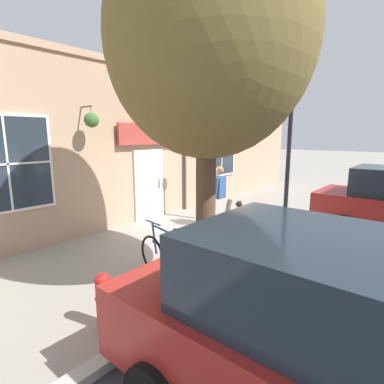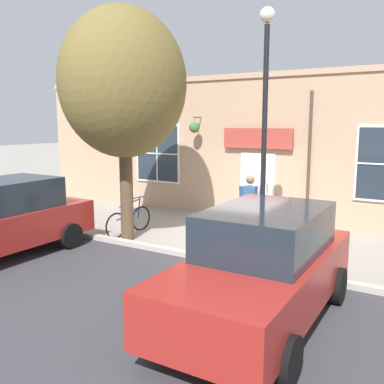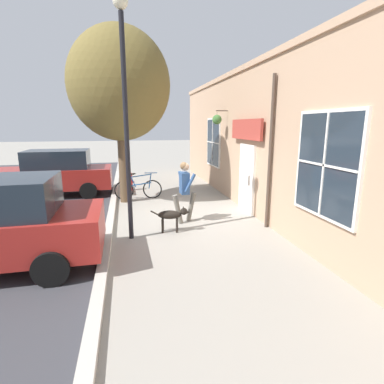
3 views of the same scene
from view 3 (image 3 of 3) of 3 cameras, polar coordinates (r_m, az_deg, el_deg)
name	(u,v)px [view 3 (image 3 of 3)]	position (r m, az deg, el deg)	size (l,w,h in m)	color
ground_plane	(180,217)	(8.95, -2.33, -4.78)	(90.00, 90.00, 0.00)	gray
storefront_facade	(256,140)	(9.25, 12.16, 9.74)	(0.95, 18.00, 4.49)	tan
pedestrian_walking	(185,186)	(8.25, -1.43, 1.07)	(0.72, 0.55, 1.70)	#6B665B
dog_on_leash	(172,215)	(7.64, -3.83, -4.43)	(1.00, 0.35, 0.66)	black
street_tree_by_curb	(119,87)	(10.75, -13.72, 18.86)	(3.34, 3.01, 5.83)	brown
leaning_bicycle	(138,189)	(11.25, -10.19, 0.66)	(1.74, 0.16, 1.00)	black
parked_car_nearest_curb	(55,173)	(12.61, -24.70, 3.29)	(4.33, 2.00, 1.75)	maroon
street_lamp	(125,90)	(7.03, -12.73, 18.49)	(0.32, 0.32, 5.32)	black
fire_hydrant	(130,181)	(12.76, -11.71, 2.09)	(0.34, 0.20, 0.77)	red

